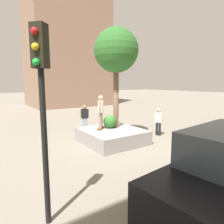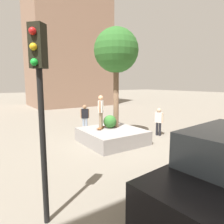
# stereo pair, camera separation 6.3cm
# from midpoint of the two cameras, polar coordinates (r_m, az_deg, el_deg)

# --- Properties ---
(ground_plane) EXTENTS (120.00, 120.00, 0.00)m
(ground_plane) POSITION_cam_midpoint_polar(r_m,az_deg,el_deg) (10.45, 1.17, -8.58)
(ground_plane) COLOR gray
(planter_ledge) EXTENTS (2.81, 2.93, 0.68)m
(planter_ledge) POSITION_cam_midpoint_polar(r_m,az_deg,el_deg) (10.28, 0.18, -6.87)
(planter_ledge) COLOR gray
(planter_ledge) RESTS_ON ground
(plaza_tree) EXTENTS (2.27, 2.27, 5.13)m
(plaza_tree) POSITION_cam_midpoint_polar(r_m,az_deg,el_deg) (10.60, 1.39, 16.97)
(plaza_tree) COLOR brown
(plaza_tree) RESTS_ON planter_ledge
(boxwood_shrub) EXTENTS (0.68, 0.68, 0.68)m
(boxwood_shrub) POSITION_cam_midpoint_polar(r_m,az_deg,el_deg) (10.47, -0.43, -2.75)
(boxwood_shrub) COLOR #2D6628
(boxwood_shrub) RESTS_ON planter_ledge
(skateboard) EXTENTS (0.74, 0.68, 0.07)m
(skateboard) POSITION_cam_midpoint_polar(r_m,az_deg,el_deg) (10.35, -3.00, -4.50)
(skateboard) COLOR brown
(skateboard) RESTS_ON planter_ledge
(skateboarder) EXTENTS (0.44, 0.45, 1.65)m
(skateboarder) POSITION_cam_midpoint_polar(r_m,az_deg,el_deg) (10.18, -3.05, 0.82)
(skateboarder) COLOR #847056
(skateboarder) RESTS_ON skateboard
(traffic_light_corner) EXTENTS (0.37, 0.37, 4.17)m
(traffic_light_corner) POSITION_cam_midpoint_polar(r_m,az_deg,el_deg) (4.24, -19.50, 5.43)
(traffic_light_corner) COLOR black
(traffic_light_corner) RESTS_ON ground
(pedestrian_crossing) EXTENTS (0.52, 0.34, 1.64)m
(pedestrian_crossing) POSITION_cam_midpoint_polar(r_m,az_deg,el_deg) (12.95, -7.64, -1.04)
(pedestrian_crossing) COLOR #8C9EB7
(pedestrian_crossing) RESTS_ON ground
(passerby_with_bag) EXTENTS (0.29, 0.53, 1.61)m
(passerby_with_bag) POSITION_cam_midpoint_polar(r_m,az_deg,el_deg) (11.82, 13.37, -2.17)
(passerby_with_bag) COLOR black
(passerby_with_bag) RESTS_ON ground
(plaza_lowrise_south) EXTENTS (9.97, 7.48, 15.18)m
(plaza_lowrise_south) POSITION_cam_midpoint_polar(r_m,az_deg,el_deg) (28.71, -12.41, 17.28)
(plaza_lowrise_south) COLOR #8C6B56
(plaza_lowrise_south) RESTS_ON ground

